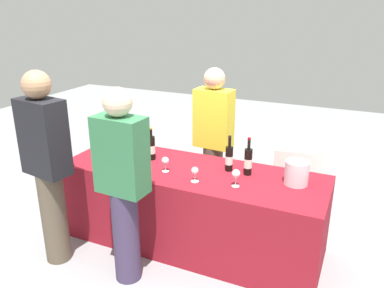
% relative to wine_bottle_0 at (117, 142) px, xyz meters
% --- Properties ---
extents(ground_plane, '(12.00, 12.00, 0.00)m').
position_rel_wine_bottle_0_xyz_m(ground_plane, '(0.86, -0.08, -0.89)').
color(ground_plane, gray).
extents(tasting_table, '(2.40, 0.81, 0.77)m').
position_rel_wine_bottle_0_xyz_m(tasting_table, '(0.86, -0.08, -0.50)').
color(tasting_table, maroon).
rests_on(tasting_table, ground_plane).
extents(wine_bottle_0, '(0.08, 0.08, 0.32)m').
position_rel_wine_bottle_0_xyz_m(wine_bottle_0, '(0.00, 0.00, 0.00)').
color(wine_bottle_0, black).
rests_on(wine_bottle_0, tasting_table).
extents(wine_bottle_1, '(0.07, 0.07, 0.32)m').
position_rel_wine_bottle_0_xyz_m(wine_bottle_1, '(0.40, -0.00, -0.00)').
color(wine_bottle_1, black).
rests_on(wine_bottle_1, tasting_table).
extents(wine_bottle_2, '(0.07, 0.07, 0.33)m').
position_rel_wine_bottle_0_xyz_m(wine_bottle_2, '(1.17, 0.05, -0.00)').
color(wine_bottle_2, black).
rests_on(wine_bottle_2, tasting_table).
extents(wine_bottle_3, '(0.07, 0.07, 0.34)m').
position_rel_wine_bottle_0_xyz_m(wine_bottle_3, '(1.35, 0.04, 0.00)').
color(wine_bottle_3, black).
rests_on(wine_bottle_3, tasting_table).
extents(wine_glass_0, '(0.07, 0.07, 0.13)m').
position_rel_wine_bottle_0_xyz_m(wine_glass_0, '(0.01, -0.30, -0.03)').
color(wine_glass_0, silver).
rests_on(wine_glass_0, tasting_table).
extents(wine_glass_1, '(0.07, 0.07, 0.14)m').
position_rel_wine_bottle_0_xyz_m(wine_glass_1, '(0.12, -0.27, -0.02)').
color(wine_glass_1, silver).
rests_on(wine_glass_1, tasting_table).
extents(wine_glass_2, '(0.07, 0.07, 0.14)m').
position_rel_wine_bottle_0_xyz_m(wine_glass_2, '(0.37, -0.20, -0.02)').
color(wine_glass_2, silver).
rests_on(wine_glass_2, tasting_table).
extents(wine_glass_3, '(0.07, 0.07, 0.14)m').
position_rel_wine_bottle_0_xyz_m(wine_glass_3, '(0.66, -0.21, -0.02)').
color(wine_glass_3, silver).
rests_on(wine_glass_3, tasting_table).
extents(wine_glass_4, '(0.07, 0.07, 0.13)m').
position_rel_wine_bottle_0_xyz_m(wine_glass_4, '(0.98, -0.29, -0.03)').
color(wine_glass_4, silver).
rests_on(wine_glass_4, tasting_table).
extents(wine_glass_5, '(0.07, 0.07, 0.15)m').
position_rel_wine_bottle_0_xyz_m(wine_glass_5, '(1.33, -0.23, -0.01)').
color(wine_glass_5, silver).
rests_on(wine_glass_5, tasting_table).
extents(ice_bucket, '(0.20, 0.20, 0.20)m').
position_rel_wine_bottle_0_xyz_m(ice_bucket, '(1.77, 0.02, -0.02)').
color(ice_bucket, silver).
rests_on(ice_bucket, tasting_table).
extents(server_pouring, '(0.39, 0.23, 1.61)m').
position_rel_wine_bottle_0_xyz_m(server_pouring, '(0.83, 0.52, -0.01)').
color(server_pouring, brown).
rests_on(server_pouring, ground_plane).
extents(guest_0, '(0.43, 0.28, 1.71)m').
position_rel_wine_bottle_0_xyz_m(guest_0, '(-0.14, -0.80, 0.05)').
color(guest_0, brown).
rests_on(guest_0, ground_plane).
extents(guest_1, '(0.40, 0.24, 1.63)m').
position_rel_wine_bottle_0_xyz_m(guest_1, '(0.58, -0.76, -0.00)').
color(guest_1, '#3F3351').
rests_on(guest_1, ground_plane).
extents(menu_board, '(0.50, 0.12, 0.73)m').
position_rel_wine_bottle_0_xyz_m(menu_board, '(1.65, 0.89, -0.52)').
color(menu_board, white).
rests_on(menu_board, ground_plane).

